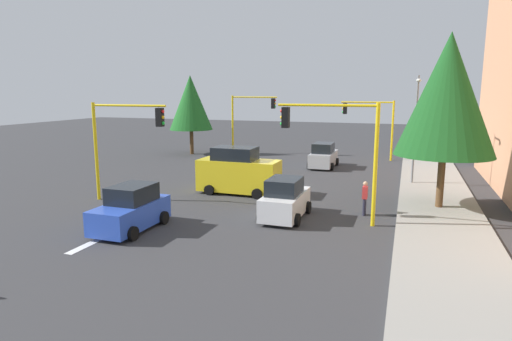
# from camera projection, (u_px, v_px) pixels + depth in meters

# --- Properties ---
(ground_plane) EXTENTS (120.00, 120.00, 0.00)m
(ground_plane) POSITION_uv_depth(u_px,v_px,m) (259.00, 187.00, 27.76)
(ground_plane) COLOR #353538
(sidewalk_kerb) EXTENTS (80.00, 4.00, 0.15)m
(sidewalk_kerb) POSITION_uv_depth(u_px,v_px,m) (432.00, 182.00, 29.00)
(sidewalk_kerb) COLOR gray
(sidewalk_kerb) RESTS_ON ground
(lane_arrow_near) EXTENTS (2.40, 1.10, 1.10)m
(lane_arrow_near) POSITION_uv_depth(u_px,v_px,m) (101.00, 238.00, 18.04)
(lane_arrow_near) COLOR silver
(lane_arrow_near) RESTS_ON ground
(traffic_signal_near_left) EXTENTS (0.36, 4.59, 5.55)m
(traffic_signal_near_left) POSITION_uv_depth(u_px,v_px,m) (335.00, 138.00, 19.65)
(traffic_signal_near_left) COLOR yellow
(traffic_signal_near_left) RESTS_ON ground
(traffic_signal_near_right) EXTENTS (0.36, 4.59, 5.43)m
(traffic_signal_near_right) POSITION_uv_depth(u_px,v_px,m) (123.00, 132.00, 23.33)
(traffic_signal_near_right) COLOR yellow
(traffic_signal_near_right) RESTS_ON ground
(traffic_signal_far_right) EXTENTS (0.36, 4.59, 5.62)m
(traffic_signal_far_right) POSITION_uv_depth(u_px,v_px,m) (250.00, 113.00, 41.90)
(traffic_signal_far_right) COLOR yellow
(traffic_signal_far_right) RESTS_ON ground
(traffic_signal_far_left) EXTENTS (0.36, 4.59, 5.22)m
(traffic_signal_far_left) POSITION_uv_depth(u_px,v_px,m) (371.00, 118.00, 38.28)
(traffic_signal_far_left) COLOR yellow
(traffic_signal_far_left) RESTS_ON ground
(street_lamp_curbside) EXTENTS (2.15, 0.28, 7.00)m
(street_lamp_curbside) POSITION_uv_depth(u_px,v_px,m) (416.00, 118.00, 27.36)
(street_lamp_curbside) COLOR slate
(street_lamp_curbside) RESTS_ON ground
(tree_opposite_side) EXTENTS (4.12, 4.12, 7.53)m
(tree_opposite_side) POSITION_uv_depth(u_px,v_px,m) (191.00, 103.00, 41.59)
(tree_opposite_side) COLOR brown
(tree_opposite_side) RESTS_ON ground
(tree_roadside_near) EXTENTS (4.84, 4.84, 8.87)m
(tree_roadside_near) POSITION_uv_depth(u_px,v_px,m) (447.00, 95.00, 21.46)
(tree_roadside_near) COLOR brown
(tree_roadside_near) RESTS_ON ground
(delivery_van_yellow) EXTENTS (2.22, 4.80, 2.77)m
(delivery_van_yellow) POSITION_uv_depth(u_px,v_px,m) (238.00, 172.00, 25.88)
(delivery_van_yellow) COLOR yellow
(delivery_van_yellow) RESTS_ON ground
(car_white) EXTENTS (3.72, 1.96, 1.98)m
(car_white) POSITION_uv_depth(u_px,v_px,m) (285.00, 200.00, 20.83)
(car_white) COLOR white
(car_white) RESTS_ON ground
(car_blue) EXTENTS (3.89, 2.07, 1.98)m
(car_blue) POSITION_uv_depth(u_px,v_px,m) (131.00, 210.00, 19.10)
(car_blue) COLOR blue
(car_blue) RESTS_ON ground
(car_silver) EXTENTS (4.08, 2.01, 1.98)m
(car_silver) POSITION_uv_depth(u_px,v_px,m) (323.00, 156.00, 34.86)
(car_silver) COLOR #B2B5BA
(car_silver) RESTS_ON ground
(pedestrian_crossing) EXTENTS (0.40, 0.24, 1.70)m
(pedestrian_crossing) POSITION_uv_depth(u_px,v_px,m) (365.00, 197.00, 21.31)
(pedestrian_crossing) COLOR #262638
(pedestrian_crossing) RESTS_ON ground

